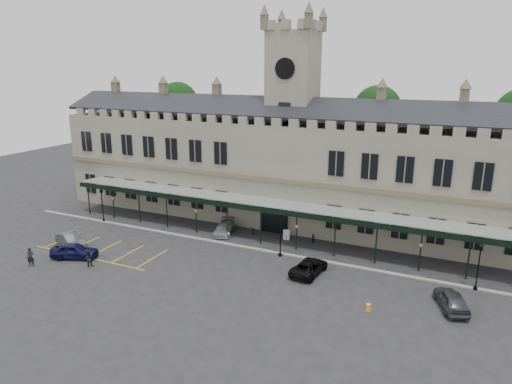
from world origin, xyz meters
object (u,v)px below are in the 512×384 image
at_px(car_van, 309,267).
at_px(lamp_post_mid, 280,230).
at_px(clock_tower, 292,112).
at_px(lamp_post_right, 479,262).
at_px(car_left_b, 71,241).
at_px(sign_board, 286,235).
at_px(car_left_a, 74,251).
at_px(station_building, 291,168).
at_px(person_b, 89,259).
at_px(person_a, 30,257).
at_px(car_taxi, 225,228).
at_px(traffic_cone, 368,306).
at_px(lamp_post_left, 102,202).
at_px(car_right_a, 451,300).

bearing_deg(car_van, lamp_post_mid, -26.80).
relative_size(clock_tower, car_van, 5.28).
relative_size(lamp_post_right, car_left_b, 0.96).
relative_size(sign_board, car_left_a, 0.27).
distance_m(station_building, person_b, 24.82).
bearing_deg(station_building, person_b, -120.60).
relative_size(station_building, car_van, 12.77).
relative_size(car_van, person_a, 2.55).
xyz_separation_m(lamp_post_mid, car_taxi, (-8.13, 3.36, -2.13)).
bearing_deg(traffic_cone, car_van, 145.88).
xyz_separation_m(lamp_post_right, car_left_b, (-38.25, -7.42, -1.79)).
bearing_deg(station_building, car_left_b, -134.23).
height_order(station_building, person_b, station_building).
bearing_deg(car_taxi, car_van, -43.42).
distance_m(lamp_post_right, person_b, 34.64).
bearing_deg(car_van, station_building, -55.91).
bearing_deg(lamp_post_mid, sign_board, 103.49).
height_order(lamp_post_right, car_taxi, lamp_post_right).
relative_size(lamp_post_left, car_left_a, 0.96).
xyz_separation_m(station_building, clock_tower, (0.00, 0.09, 6.64)).
bearing_deg(clock_tower, traffic_cone, -53.39).
distance_m(car_van, person_a, 26.12).
xyz_separation_m(car_left_b, car_right_a, (36.50, 3.21, 0.02)).
height_order(lamp_post_left, sign_board, lamp_post_left).
distance_m(traffic_cone, car_left_b, 30.74).
distance_m(lamp_post_left, traffic_cone, 34.33).
height_order(car_left_a, car_van, car_left_a).
xyz_separation_m(traffic_cone, car_van, (-6.24, 4.23, 0.28)).
relative_size(person_a, person_b, 1.17).
height_order(car_left_b, person_a, person_a).
bearing_deg(lamp_post_mid, car_left_a, -153.66).
bearing_deg(station_building, traffic_cone, -53.26).
height_order(lamp_post_right, car_left_a, lamp_post_right).
bearing_deg(car_taxi, lamp_post_left, 173.08).
distance_m(car_left_b, car_van, 24.90).
bearing_deg(sign_board, traffic_cone, -57.06).
relative_size(sign_board, car_right_a, 0.27).
bearing_deg(traffic_cone, lamp_post_mid, 146.12).
height_order(lamp_post_left, car_taxi, lamp_post_left).
distance_m(lamp_post_right, car_left_a, 37.00).
xyz_separation_m(clock_tower, car_taxi, (-5.00, -7.67, -12.47)).
xyz_separation_m(traffic_cone, car_left_b, (-30.74, -0.24, 0.36)).
bearing_deg(person_b, car_left_b, -73.33).
bearing_deg(lamp_post_left, station_building, 27.08).
bearing_deg(car_left_b, car_left_a, -108.31).
distance_m(clock_tower, sign_board, 14.35).
relative_size(lamp_post_left, person_a, 2.34).
relative_size(lamp_post_left, lamp_post_right, 1.02).
relative_size(lamp_post_mid, lamp_post_right, 1.10).
distance_m(car_right_a, person_b, 31.88).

